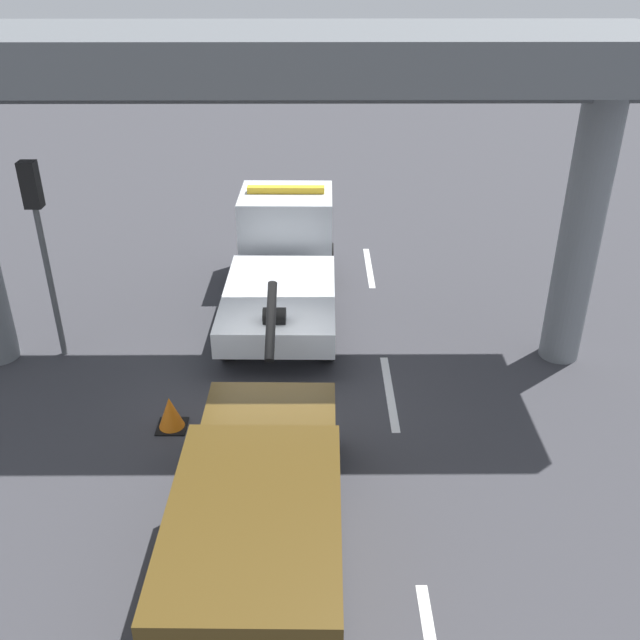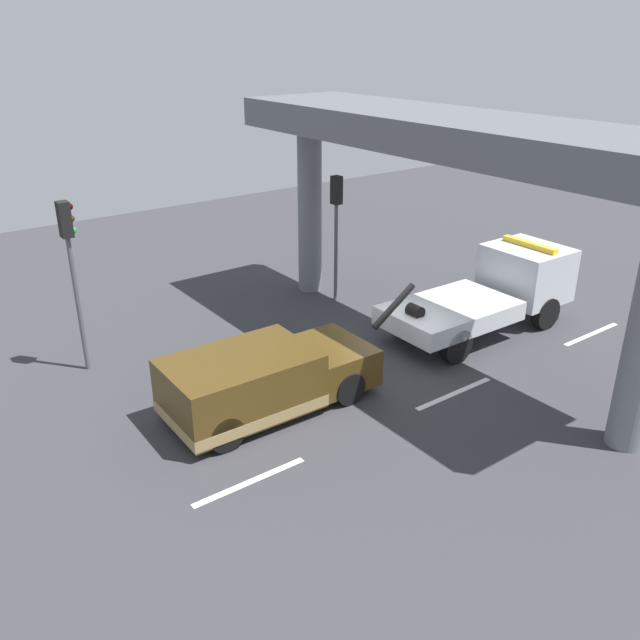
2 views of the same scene
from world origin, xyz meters
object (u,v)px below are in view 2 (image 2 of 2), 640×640
(towed_van_green, at_px, (262,381))
(traffic_cone_orange, at_px, (323,338))
(traffic_light_near, at_px, (70,251))
(tow_truck_white, at_px, (495,290))
(traffic_light_far, at_px, (337,211))

(towed_van_green, xyz_separation_m, traffic_cone_orange, (3.19, 1.86, -0.47))
(traffic_cone_orange, bearing_deg, traffic_light_near, 154.70)
(traffic_light_near, bearing_deg, tow_truck_white, -22.89)
(tow_truck_white, bearing_deg, traffic_light_near, 157.11)
(towed_van_green, bearing_deg, traffic_light_far, 38.57)
(traffic_light_near, bearing_deg, towed_van_green, -59.91)
(tow_truck_white, distance_m, traffic_light_far, 5.60)
(towed_van_green, height_order, traffic_light_near, traffic_light_near)
(towed_van_green, distance_m, traffic_light_far, 7.78)
(traffic_cone_orange, bearing_deg, traffic_light_far, 46.69)
(tow_truck_white, bearing_deg, traffic_light_far, 118.37)
(traffic_light_near, xyz_separation_m, traffic_light_far, (8.50, 0.00, -0.28))
(traffic_light_near, distance_m, traffic_cone_orange, 7.18)
(tow_truck_white, bearing_deg, towed_van_green, 179.92)
(tow_truck_white, distance_m, traffic_light_near, 12.14)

